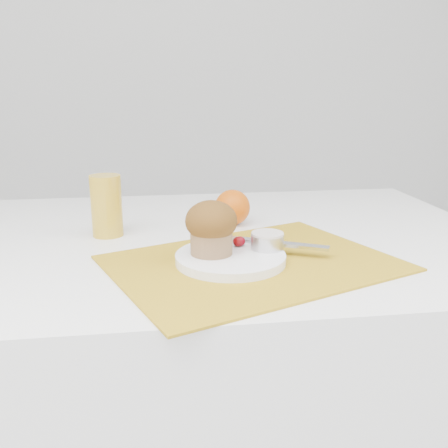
{
  "coord_description": "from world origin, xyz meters",
  "views": [
    {
      "loc": [
        -0.1,
        -0.92,
        1.05
      ],
      "look_at": [
        0.02,
        -0.05,
        0.8
      ],
      "focal_mm": 40.0,
      "sensor_mm": 36.0,
      "label": 1
    }
  ],
  "objects": [
    {
      "name": "cream",
      "position": [
        0.09,
        -0.11,
        0.79
      ],
      "size": [
        0.07,
        0.07,
        0.01
      ],
      "primitive_type": "cylinder",
      "rotation": [
        0.0,
        0.0,
        -0.29
      ],
      "color": "beige",
      "rests_on": "ramekin"
    },
    {
      "name": "ramekin",
      "position": [
        0.09,
        -0.11,
        0.78
      ],
      "size": [
        0.07,
        0.07,
        0.03
      ],
      "primitive_type": "cylinder",
      "rotation": [
        0.0,
        0.0,
        -0.24
      ],
      "color": "#BBBBC0",
      "rests_on": "plate"
    },
    {
      "name": "raspberry_far",
      "position": [
        0.05,
        -0.09,
        0.78
      ],
      "size": [
        0.02,
        0.02,
        0.02
      ],
      "primitive_type": "ellipsoid",
      "color": "#59020A",
      "rests_on": "plate"
    },
    {
      "name": "plate",
      "position": [
        0.02,
        -0.13,
        0.76
      ],
      "size": [
        0.24,
        0.24,
        0.02
      ],
      "primitive_type": "cylinder",
      "rotation": [
        0.0,
        0.0,
        0.31
      ],
      "color": "white",
      "rests_on": "placemat"
    },
    {
      "name": "table",
      "position": [
        0.0,
        0.05,
        0.38
      ],
      "size": [
        1.2,
        0.8,
        0.75
      ],
      "primitive_type": "cube",
      "color": "white",
      "rests_on": "ground"
    },
    {
      "name": "juice_glass",
      "position": [
        -0.2,
        0.08,
        0.81
      ],
      "size": [
        0.08,
        0.08,
        0.12
      ],
      "primitive_type": "cylinder",
      "rotation": [
        0.0,
        0.0,
        -0.31
      ],
      "color": "gold",
      "rests_on": "table"
    },
    {
      "name": "placemat",
      "position": [
        0.06,
        -0.13,
        0.75
      ],
      "size": [
        0.56,
        0.49,
        0.0
      ],
      "primitive_type": "cube",
      "rotation": [
        0.0,
        0.0,
        0.38
      ],
      "color": "#B18818",
      "rests_on": "table"
    },
    {
      "name": "muffin",
      "position": [
        -0.01,
        -0.12,
        0.82
      ],
      "size": [
        0.09,
        0.09,
        0.09
      ],
      "color": "olive",
      "rests_on": "plate"
    },
    {
      "name": "raspberry_near",
      "position": [
        0.04,
        -0.09,
        0.78
      ],
      "size": [
        0.02,
        0.02,
        0.02
      ],
      "primitive_type": "ellipsoid",
      "color": "#4E0203",
      "rests_on": "plate"
    },
    {
      "name": "orange",
      "position": [
        0.06,
        0.12,
        0.79
      ],
      "size": [
        0.08,
        0.08,
        0.08
      ],
      "primitive_type": "sphere",
      "color": "#D35707",
      "rests_on": "table"
    },
    {
      "name": "butter_knife",
      "position": [
        0.1,
        -0.08,
        0.77
      ],
      "size": [
        0.21,
        0.12,
        0.01
      ],
      "primitive_type": "cube",
      "rotation": [
        0.0,
        0.0,
        -0.48
      ],
      "color": "#B9BBC2",
      "rests_on": "plate"
    }
  ]
}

